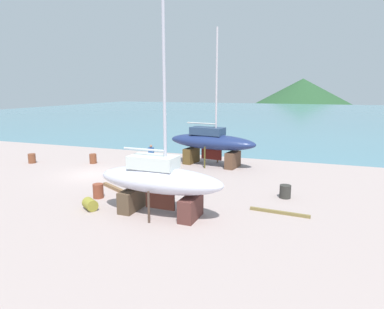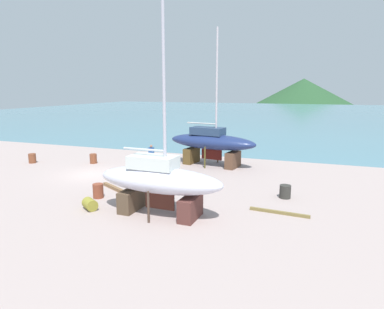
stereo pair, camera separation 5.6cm
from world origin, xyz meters
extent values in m
plane|color=#AA9691|center=(0.00, -2.64, 0.00)|extent=(49.18, 49.18, 0.00)
cube|color=teal|center=(0.00, 67.00, 0.00)|extent=(147.03, 114.68, 0.01)
cone|color=#274D2B|center=(7.31, 185.75, 0.00)|extent=(87.70, 87.70, 23.47)
cube|color=brown|center=(9.10, 5.60, 0.63)|extent=(0.97, 1.85, 1.27)
cube|color=brown|center=(5.41, 6.18, 0.63)|extent=(0.97, 1.85, 1.27)
cylinder|color=brown|center=(7.45, 7.09, 0.85)|extent=(0.12, 0.12, 1.69)
cylinder|color=brown|center=(7.07, 4.70, 0.85)|extent=(0.12, 0.12, 1.69)
ellipsoid|color=navy|center=(7.26, 5.89, 1.93)|extent=(7.72, 3.34, 1.21)
cube|color=#4E130F|center=(7.26, 5.89, 0.90)|extent=(1.78, 0.36, 0.85)
cube|color=navy|center=(6.89, 5.95, 2.78)|extent=(2.86, 1.72, 0.61)
cylinder|color=silver|center=(7.63, 5.84, 6.60)|extent=(0.16, 0.16, 8.24)
cylinder|color=beige|center=(6.34, 6.04, 3.38)|extent=(2.60, 0.52, 0.11)
cube|color=#562E29|center=(9.67, -5.54, 0.54)|extent=(0.75, 1.71, 1.08)
cube|color=brown|center=(6.41, -5.45, 0.54)|extent=(0.75, 1.71, 1.08)
cylinder|color=#4B411D|center=(8.07, -4.34, 0.76)|extent=(0.12, 0.12, 1.52)
cylinder|color=#49362B|center=(8.01, -6.66, 0.76)|extent=(0.12, 0.12, 1.52)
ellipsoid|color=silver|center=(8.04, -5.50, 1.77)|extent=(6.58, 2.29, 1.24)
cube|color=#492119|center=(8.04, -5.50, 0.71)|extent=(1.57, 0.12, 0.87)
cube|color=silver|center=(7.71, -5.49, 2.64)|extent=(2.38, 1.33, 0.62)
cylinder|color=#BBB7C7|center=(8.37, -5.51, 6.34)|extent=(0.15, 0.15, 8.02)
cylinder|color=silver|center=(7.22, -5.48, 3.23)|extent=(2.29, 0.17, 0.11)
cube|color=#356944|center=(2.61, 4.30, 0.42)|extent=(0.38, 0.29, 0.84)
cube|color=navy|center=(2.61, 4.30, 1.14)|extent=(0.49, 0.36, 0.61)
sphere|color=#996550|center=(2.61, 4.30, 1.56)|extent=(0.22, 0.22, 0.22)
cylinder|color=brown|center=(-7.14, 1.52, 0.40)|extent=(0.83, 0.83, 0.79)
cylinder|color=olive|center=(4.37, -6.16, 0.30)|extent=(0.99, 0.93, 0.59)
cylinder|color=brown|center=(-2.23, 3.15, 0.40)|extent=(0.77, 0.77, 0.80)
cylinder|color=brown|center=(3.60, -4.37, 0.41)|extent=(0.75, 0.75, 0.82)
cylinder|color=#32312D|center=(13.66, -0.73, 0.38)|extent=(0.71, 0.71, 0.75)
cube|color=olive|center=(6.05, 0.23, 0.08)|extent=(0.39, 2.06, 0.15)
cube|color=olive|center=(13.61, -3.42, 0.08)|extent=(2.97, 0.37, 0.15)
cube|color=brown|center=(3.65, -2.73, 0.10)|extent=(2.49, 1.52, 0.20)
camera|label=1|loc=(14.97, -19.94, 6.16)|focal=31.61mm
camera|label=2|loc=(15.03, -19.92, 6.16)|focal=31.61mm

